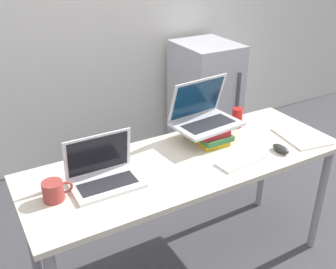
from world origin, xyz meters
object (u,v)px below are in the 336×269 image
(mouse, at_px, (281,149))
(soda_can, at_px, (237,118))
(laptop_left, at_px, (104,174))
(mug, at_px, (54,191))
(mini_fridge, at_px, (205,98))
(wireless_keyboard, at_px, (242,160))
(laptop_on_books, at_px, (204,115))
(notepad, at_px, (301,136))
(book_stack, at_px, (207,133))

(mouse, bearing_deg, soda_can, 91.26)
(laptop_left, height_order, mug, laptop_left)
(mouse, relative_size, mini_fridge, 0.11)
(wireless_keyboard, bearing_deg, mouse, -6.41)
(mug, bearing_deg, wireless_keyboard, -9.10)
(laptop_on_books, distance_m, notepad, 0.61)
(notepad, relative_size, mini_fridge, 0.32)
(notepad, xyz_separation_m, mini_fridge, (0.24, 1.35, -0.27))
(mini_fridge, bearing_deg, laptop_on_books, -125.57)
(mouse, bearing_deg, laptop_on_books, 128.21)
(laptop_on_books, bearing_deg, soda_can, 4.71)
(laptop_left, bearing_deg, mouse, -11.88)
(book_stack, bearing_deg, notepad, -26.38)
(mug, bearing_deg, mouse, -8.55)
(mouse, bearing_deg, wireless_keyboard, 173.59)
(laptop_left, xyz_separation_m, mini_fridge, (1.44, 1.21, -0.31))
(mouse, bearing_deg, laptop_left, 168.12)
(book_stack, relative_size, wireless_keyboard, 0.90)
(book_stack, xyz_separation_m, soda_can, (0.26, 0.05, 0.01))
(wireless_keyboard, relative_size, mouse, 2.78)
(mug, bearing_deg, laptop_on_books, 10.57)
(mouse, height_order, mini_fridge, mini_fridge)
(laptop_on_books, height_order, mouse, laptop_on_books)
(laptop_left, bearing_deg, notepad, -6.29)
(book_stack, relative_size, mouse, 2.51)
(mug, xyz_separation_m, soda_can, (1.20, 0.20, 0.01))
(laptop_left, relative_size, mug, 2.44)
(laptop_left, height_order, soda_can, laptop_left)
(book_stack, distance_m, laptop_on_books, 0.10)
(soda_can, bearing_deg, book_stack, -168.31)
(mini_fridge, bearing_deg, wireless_keyboard, -117.67)
(wireless_keyboard, relative_size, mug, 2.24)
(book_stack, relative_size, laptop_on_books, 0.71)
(laptop_on_books, distance_m, mini_fridge, 1.37)
(notepad, xyz_separation_m, mug, (-1.44, 0.11, 0.04))
(book_stack, height_order, mini_fridge, mini_fridge)
(book_stack, distance_m, soda_can, 0.27)
(laptop_left, xyz_separation_m, wireless_keyboard, (0.71, -0.17, -0.04))
(book_stack, xyz_separation_m, laptop_on_books, (-0.01, 0.03, 0.10))
(notepad, xyz_separation_m, soda_can, (-0.25, 0.31, 0.06))
(book_stack, distance_m, notepad, 0.57)
(mouse, bearing_deg, mug, 171.45)
(mug, bearing_deg, soda_can, 9.26)
(wireless_keyboard, distance_m, mug, 0.97)
(laptop_left, distance_m, notepad, 1.20)
(mouse, xyz_separation_m, mini_fridge, (0.48, 1.42, -0.28))
(wireless_keyboard, height_order, mouse, mouse)
(book_stack, bearing_deg, soda_can, 11.69)
(wireless_keyboard, xyz_separation_m, soda_can, (0.24, 0.35, 0.05))
(notepad, bearing_deg, mouse, -163.50)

